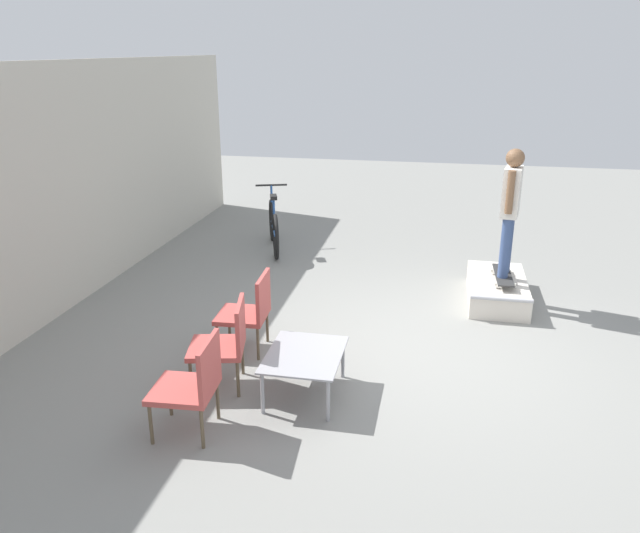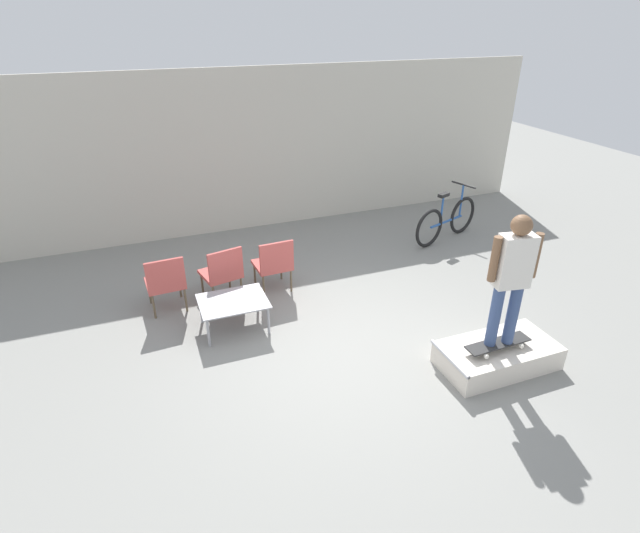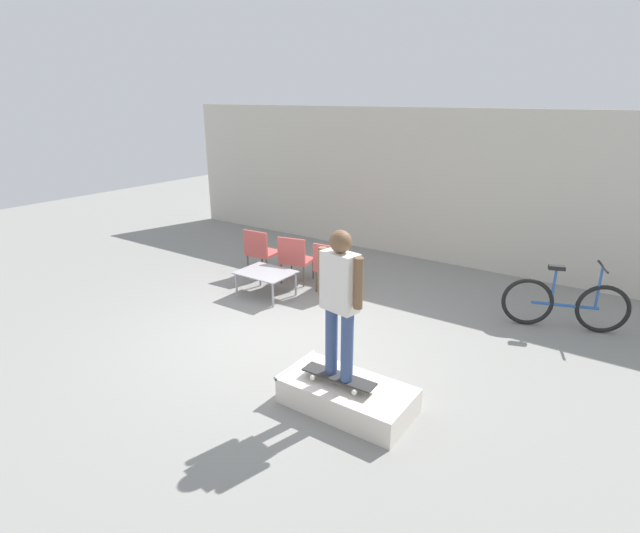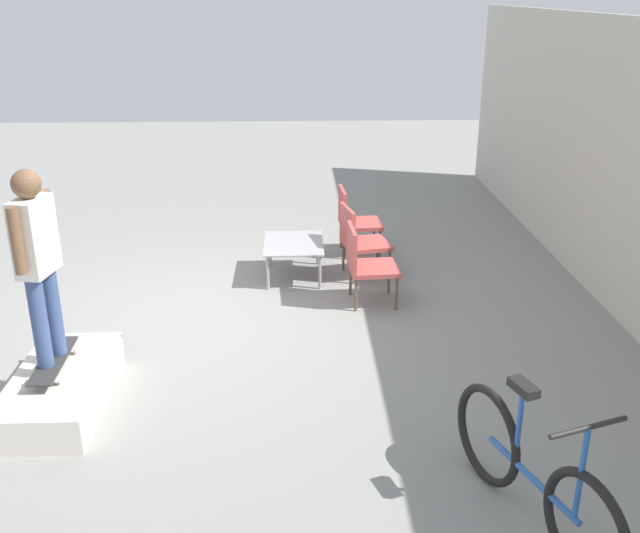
{
  "view_description": "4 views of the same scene",
  "coord_description": "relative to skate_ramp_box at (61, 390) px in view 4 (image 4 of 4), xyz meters",
  "views": [
    {
      "loc": [
        -6.22,
        -0.16,
        3.13
      ],
      "look_at": [
        0.38,
        1.18,
        0.76
      ],
      "focal_mm": 35.0,
      "sensor_mm": 36.0,
      "label": 1
    },
    {
      "loc": [
        -2.08,
        -4.7,
        3.87
      ],
      "look_at": [
        0.11,
        1.01,
        0.71
      ],
      "focal_mm": 28.0,
      "sensor_mm": 36.0,
      "label": 2
    },
    {
      "loc": [
        4.05,
        -4.9,
        3.22
      ],
      "look_at": [
        0.09,
        0.85,
        0.81
      ],
      "focal_mm": 28.0,
      "sensor_mm": 36.0,
      "label": 3
    },
    {
      "loc": [
        6.86,
        1.04,
        3.24
      ],
      "look_at": [
        0.23,
        1.28,
        0.65
      ],
      "focal_mm": 40.0,
      "sensor_mm": 36.0,
      "label": 4
    }
  ],
  "objects": [
    {
      "name": "coffee_table",
      "position": [
        -2.8,
        1.94,
        0.24
      ],
      "size": [
        0.89,
        0.7,
        0.43
      ],
      "color": "#9E9EA3",
      "rests_on": "ground_plane"
    },
    {
      "name": "person_skater",
      "position": [
        -0.08,
        -0.05,
        1.18
      ],
      "size": [
        0.56,
        0.26,
        1.6
      ],
      "rotation": [
        0.0,
        0.0,
        -0.17
      ],
      "color": "#384C7A",
      "rests_on": "skateboard_on_ramp"
    },
    {
      "name": "skate_ramp_box",
      "position": [
        0.0,
        0.0,
        0.0
      ],
      "size": [
        1.43,
        0.73,
        0.32
      ],
      "color": "silver",
      "rests_on": "ground_plane"
    },
    {
      "name": "patio_chair_center",
      "position": [
        -2.78,
        2.72,
        0.33
      ],
      "size": [
        0.62,
        0.62,
        0.87
      ],
      "rotation": [
        0.0,
        0.0,
        3.36
      ],
      "color": "brown",
      "rests_on": "ground_plane"
    },
    {
      "name": "house_wall_back",
      "position": [
        -1.66,
        5.35,
        1.35
      ],
      "size": [
        12.0,
        0.06,
        3.0
      ],
      "color": "beige",
      "rests_on": "ground_plane"
    },
    {
      "name": "patio_chair_right",
      "position": [
        -2.0,
        2.72,
        0.33
      ],
      "size": [
        0.55,
        0.55,
        0.87
      ],
      "rotation": [
        0.0,
        0.0,
        3.2
      ],
      "color": "brown",
      "rests_on": "ground_plane"
    },
    {
      "name": "ground_plane",
      "position": [
        -1.66,
        0.92,
        -0.15
      ],
      "size": [
        24.0,
        24.0,
        0.0
      ],
      "primitive_type": "plane",
      "color": "gray"
    },
    {
      "name": "bicycle",
      "position": [
        1.54,
        3.44,
        0.23
      ],
      "size": [
        1.64,
        0.69,
        1.0
      ],
      "rotation": [
        0.0,
        0.0,
        0.33
      ],
      "color": "black",
      "rests_on": "ground_plane"
    },
    {
      "name": "skateboard_on_ramp",
      "position": [
        -0.08,
        -0.05,
        0.23
      ],
      "size": [
        0.83,
        0.28,
        0.07
      ],
      "rotation": [
        0.0,
        0.0,
        0.03
      ],
      "color": "#2D2D2D",
      "rests_on": "skate_ramp_box"
    },
    {
      "name": "patio_chair_left",
      "position": [
        -3.58,
        2.72,
        0.33
      ],
      "size": [
        0.55,
        0.55,
        0.87
      ],
      "rotation": [
        0.0,
        0.0,
        3.21
      ],
      "color": "brown",
      "rests_on": "ground_plane"
    }
  ]
}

